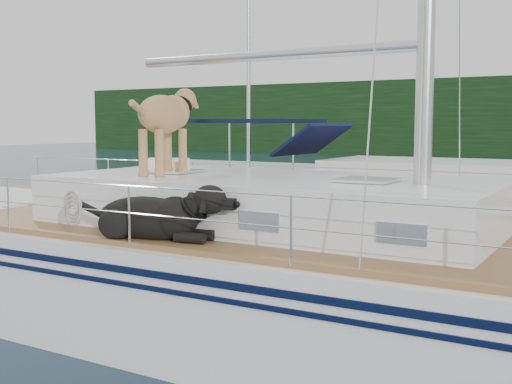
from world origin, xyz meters
The scene contains 4 objects.
ground centered at (0.00, 0.00, 0.00)m, with size 120.00×120.00×0.00m, color black.
main_sailboat centered at (0.08, -0.01, 0.69)m, with size 12.00×3.81×14.01m.
neighbor_sailboat centered at (0.38, 6.04, 0.63)m, with size 11.00×3.50×13.30m.
bg_boat_west centered at (-8.00, 14.00, 0.45)m, with size 8.00×3.00×11.65m.
Camera 1 is at (4.47, -6.50, 2.42)m, focal length 45.00 mm.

